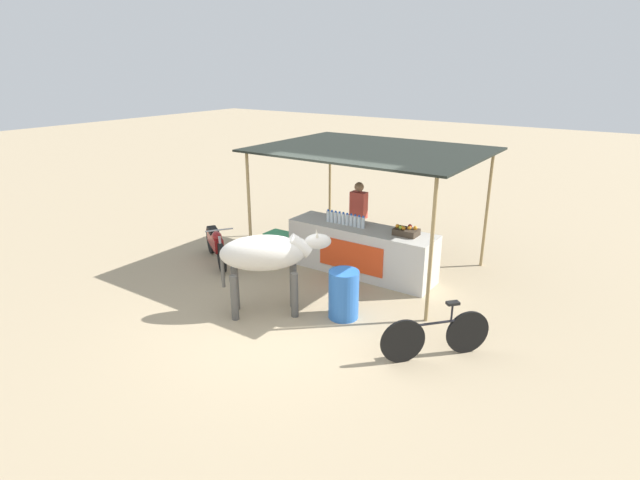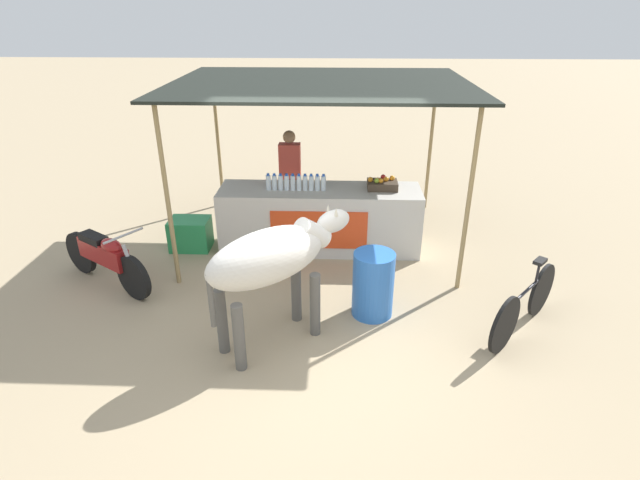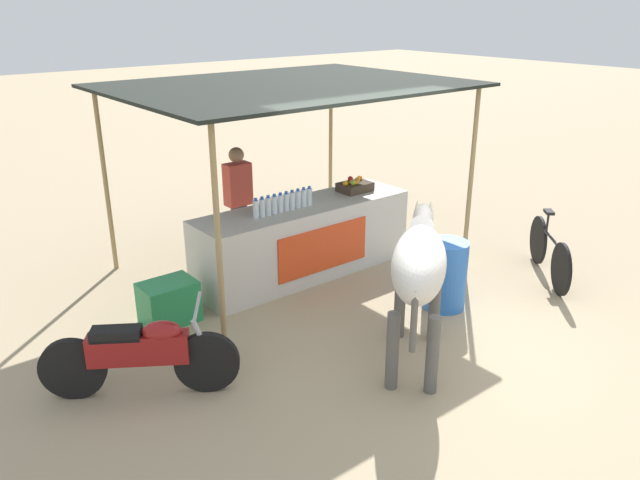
{
  "view_description": "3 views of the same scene",
  "coord_description": "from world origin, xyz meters",
  "px_view_note": "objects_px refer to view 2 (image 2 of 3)",
  "views": [
    {
      "loc": [
        4.56,
        -5.92,
        3.97
      ],
      "look_at": [
        -0.23,
        1.1,
        0.97
      ],
      "focal_mm": 28.0,
      "sensor_mm": 36.0,
      "label": 1
    },
    {
      "loc": [
        0.26,
        -4.77,
        3.49
      ],
      "look_at": [
        0.05,
        0.89,
        0.75
      ],
      "focal_mm": 28.0,
      "sensor_mm": 36.0,
      "label": 2
    },
    {
      "loc": [
        -4.6,
        -3.86,
        3.41
      ],
      "look_at": [
        -0.44,
        1.31,
        0.85
      ],
      "focal_mm": 35.0,
      "sensor_mm": 36.0,
      "label": 3
    }
  ],
  "objects_px": {
    "stall_counter": "(320,219)",
    "cow": "(272,259)",
    "cooler_box": "(191,234)",
    "vendor_behind_counter": "(290,179)",
    "motorcycle_parked": "(105,256)",
    "bicycle_leaning": "(525,305)",
    "fruit_crate": "(382,184)",
    "water_barrel": "(373,284)"
  },
  "relations": [
    {
      "from": "cow",
      "to": "bicycle_leaning",
      "type": "distance_m",
      "value": 2.93
    },
    {
      "from": "stall_counter",
      "to": "motorcycle_parked",
      "type": "distance_m",
      "value": 3.06
    },
    {
      "from": "stall_counter",
      "to": "cow",
      "type": "height_order",
      "value": "cow"
    },
    {
      "from": "water_barrel",
      "to": "motorcycle_parked",
      "type": "distance_m",
      "value": 3.55
    },
    {
      "from": "stall_counter",
      "to": "cow",
      "type": "distance_m",
      "value": 2.46
    },
    {
      "from": "vendor_behind_counter",
      "to": "cooler_box",
      "type": "relative_size",
      "value": 2.75
    },
    {
      "from": "vendor_behind_counter",
      "to": "water_barrel",
      "type": "relative_size",
      "value": 2.01
    },
    {
      "from": "water_barrel",
      "to": "bicycle_leaning",
      "type": "relative_size",
      "value": 0.65
    },
    {
      "from": "fruit_crate",
      "to": "water_barrel",
      "type": "distance_m",
      "value": 1.96
    },
    {
      "from": "stall_counter",
      "to": "fruit_crate",
      "type": "distance_m",
      "value": 1.07
    },
    {
      "from": "fruit_crate",
      "to": "water_barrel",
      "type": "relative_size",
      "value": 0.54
    },
    {
      "from": "stall_counter",
      "to": "fruit_crate",
      "type": "height_order",
      "value": "fruit_crate"
    },
    {
      "from": "cow",
      "to": "bicycle_leaning",
      "type": "xyz_separation_m",
      "value": [
        2.83,
        0.29,
        -0.68
      ]
    },
    {
      "from": "vendor_behind_counter",
      "to": "motorcycle_parked",
      "type": "distance_m",
      "value": 3.06
    },
    {
      "from": "stall_counter",
      "to": "water_barrel",
      "type": "distance_m",
      "value": 1.93
    },
    {
      "from": "vendor_behind_counter",
      "to": "motorcycle_parked",
      "type": "bearing_deg",
      "value": -138.96
    },
    {
      "from": "water_barrel",
      "to": "cow",
      "type": "distance_m",
      "value": 1.4
    },
    {
      "from": "stall_counter",
      "to": "water_barrel",
      "type": "relative_size",
      "value": 3.65
    },
    {
      "from": "cooler_box",
      "to": "cow",
      "type": "bearing_deg",
      "value": -55.13
    },
    {
      "from": "cooler_box",
      "to": "cow",
      "type": "height_order",
      "value": "cow"
    },
    {
      "from": "cow",
      "to": "cooler_box",
      "type": "bearing_deg",
      "value": 124.87
    },
    {
      "from": "fruit_crate",
      "to": "motorcycle_parked",
      "type": "bearing_deg",
      "value": -160.85
    },
    {
      "from": "cooler_box",
      "to": "motorcycle_parked",
      "type": "height_order",
      "value": "motorcycle_parked"
    },
    {
      "from": "cooler_box",
      "to": "water_barrel",
      "type": "relative_size",
      "value": 0.73
    },
    {
      "from": "vendor_behind_counter",
      "to": "motorcycle_parked",
      "type": "height_order",
      "value": "vendor_behind_counter"
    },
    {
      "from": "motorcycle_parked",
      "to": "cooler_box",
      "type": "bearing_deg",
      "value": 54.75
    },
    {
      "from": "fruit_crate",
      "to": "cow",
      "type": "xyz_separation_m",
      "value": [
        -1.33,
        -2.42,
        -0.0
      ]
    },
    {
      "from": "fruit_crate",
      "to": "cooler_box",
      "type": "bearing_deg",
      "value": -177.04
    },
    {
      "from": "fruit_crate",
      "to": "vendor_behind_counter",
      "type": "bearing_deg",
      "value": 153.94
    },
    {
      "from": "motorcycle_parked",
      "to": "bicycle_leaning",
      "type": "xyz_separation_m",
      "value": [
        5.22,
        -0.84,
        -0.08
      ]
    },
    {
      "from": "fruit_crate",
      "to": "bicycle_leaning",
      "type": "relative_size",
      "value": 0.35
    },
    {
      "from": "motorcycle_parked",
      "to": "bicycle_leaning",
      "type": "height_order",
      "value": "motorcycle_parked"
    },
    {
      "from": "fruit_crate",
      "to": "cooler_box",
      "type": "distance_m",
      "value": 3.02
    },
    {
      "from": "cooler_box",
      "to": "bicycle_leaning",
      "type": "xyz_separation_m",
      "value": [
        4.41,
        -1.98,
        0.11
      ]
    },
    {
      "from": "water_barrel",
      "to": "bicycle_leaning",
      "type": "xyz_separation_m",
      "value": [
        1.71,
        -0.28,
        -0.06
      ]
    },
    {
      "from": "vendor_behind_counter",
      "to": "stall_counter",
      "type": "bearing_deg",
      "value": -55.81
    },
    {
      "from": "bicycle_leaning",
      "to": "stall_counter",
      "type": "bearing_deg",
      "value": 139.39
    },
    {
      "from": "stall_counter",
      "to": "water_barrel",
      "type": "height_order",
      "value": "stall_counter"
    },
    {
      "from": "fruit_crate",
      "to": "bicycle_leaning",
      "type": "distance_m",
      "value": 2.7
    },
    {
      "from": "cow",
      "to": "bicycle_leaning",
      "type": "height_order",
      "value": "cow"
    },
    {
      "from": "vendor_behind_counter",
      "to": "bicycle_leaning",
      "type": "relative_size",
      "value": 1.3
    },
    {
      "from": "bicycle_leaning",
      "to": "fruit_crate",
      "type": "bearing_deg",
      "value": 125.21
    }
  ]
}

